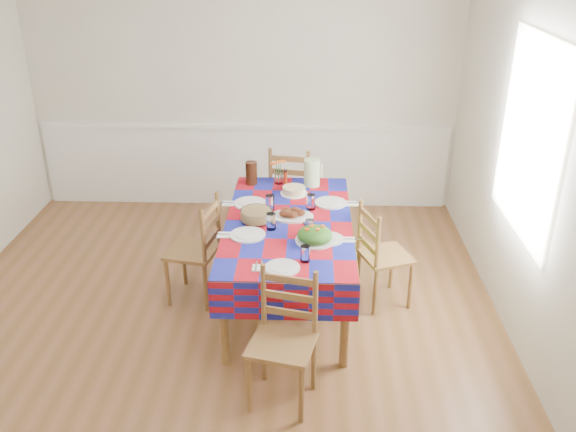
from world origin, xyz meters
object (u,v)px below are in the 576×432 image
(chair_left, at_px, (197,251))
(chair_near, at_px, (284,340))
(green_pitcher, at_px, (312,173))
(tea_pitcher, at_px, (251,173))
(dining_table, at_px, (289,230))
(meat_platter, at_px, (292,214))
(chair_right, at_px, (381,256))
(chair_far, at_px, (292,192))

(chair_left, bearing_deg, chair_near, 44.16)
(green_pitcher, bearing_deg, tea_pitcher, 178.15)
(dining_table, xyz_separation_m, chair_left, (-0.74, -0.01, -0.20))
(green_pitcher, height_order, chair_near, green_pitcher)
(meat_platter, bearing_deg, chair_right, -6.52)
(dining_table, height_order, chair_near, chair_near)
(chair_near, bearing_deg, chair_far, 103.89)
(dining_table, height_order, chair_left, chair_left)
(tea_pitcher, relative_size, chair_left, 0.23)
(green_pitcher, bearing_deg, chair_right, -53.48)
(tea_pitcher, xyz_separation_m, chair_far, (0.35, 0.41, -0.36))
(green_pitcher, xyz_separation_m, chair_right, (0.56, -0.76, -0.42))
(chair_near, bearing_deg, chair_left, 136.32)
(dining_table, height_order, meat_platter, meat_platter)
(chair_right, bearing_deg, chair_left, 69.82)
(meat_platter, xyz_separation_m, tea_pitcher, (-0.38, 0.70, 0.08))
(meat_platter, relative_size, tea_pitcher, 1.68)
(chair_near, bearing_deg, green_pitcher, 98.34)
(chair_near, height_order, chair_right, chair_near)
(meat_platter, height_order, tea_pitcher, tea_pitcher)
(chair_far, xyz_separation_m, chair_left, (-0.74, -1.18, -0.03))
(meat_platter, distance_m, green_pitcher, 0.70)
(chair_near, relative_size, chair_far, 0.94)
(chair_near, bearing_deg, chair_right, 71.05)
(dining_table, relative_size, meat_platter, 5.33)
(dining_table, distance_m, chair_right, 0.78)
(tea_pitcher, relative_size, chair_far, 0.22)
(meat_platter, bearing_deg, tea_pitcher, 118.84)
(chair_left, xyz_separation_m, chair_right, (1.49, -0.01, -0.02))
(green_pitcher, distance_m, chair_far, 0.60)
(chair_right, bearing_deg, green_pitcher, 16.55)
(meat_platter, relative_size, chair_left, 0.39)
(dining_table, bearing_deg, tea_pitcher, 115.34)
(chair_left, bearing_deg, green_pitcher, 140.57)
(tea_pitcher, height_order, chair_left, tea_pitcher)
(tea_pitcher, distance_m, chair_right, 1.41)
(dining_table, bearing_deg, chair_left, -179.37)
(chair_left, relative_size, chair_right, 1.04)
(dining_table, xyz_separation_m, chair_near, (0.01, -1.17, -0.20))
(green_pitcher, height_order, chair_right, green_pitcher)
(tea_pitcher, relative_size, chair_near, 0.23)
(tea_pitcher, bearing_deg, chair_right, -35.10)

